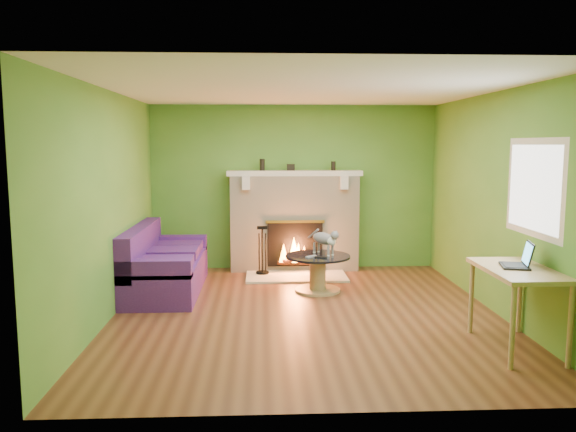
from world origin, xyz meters
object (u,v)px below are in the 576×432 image
(sofa, at_px, (163,266))
(cat, at_px, (323,241))
(coffee_table, at_px, (318,271))
(desk, at_px, (518,278))

(sofa, xyz_separation_m, cat, (2.18, -0.05, 0.33))
(sofa, xyz_separation_m, coffee_table, (2.10, -0.10, -0.06))
(desk, relative_size, cat, 1.88)
(coffee_table, xyz_separation_m, desk, (1.71, -2.26, 0.42))
(sofa, bearing_deg, coffee_table, -2.60)
(coffee_table, distance_m, desk, 2.86)
(desk, bearing_deg, coffee_table, 127.16)
(cat, bearing_deg, sofa, 143.81)
(cat, bearing_deg, desk, -89.74)
(sofa, height_order, desk, sofa)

